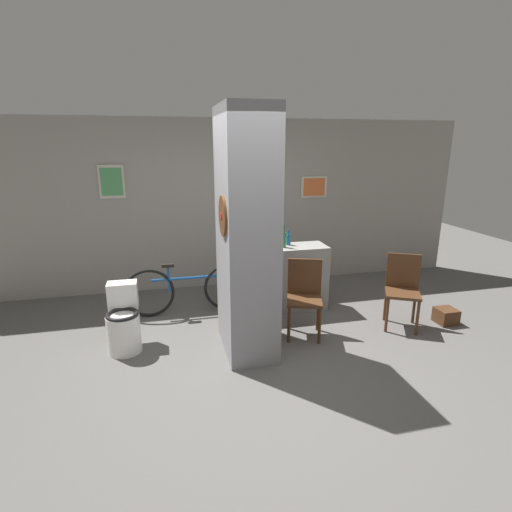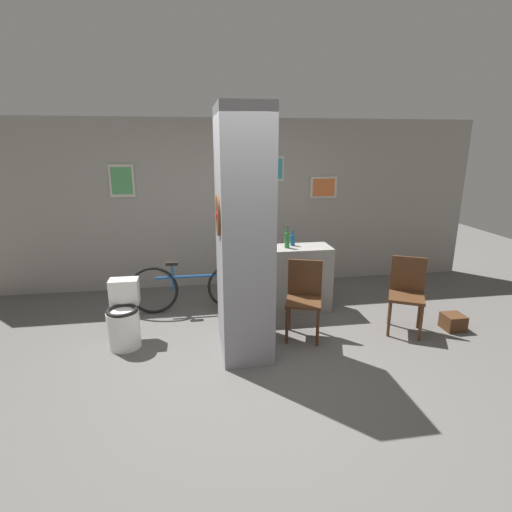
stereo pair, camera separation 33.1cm
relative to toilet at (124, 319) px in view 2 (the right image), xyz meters
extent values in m
plane|color=#5B5956|center=(1.42, -0.73, -0.32)|extent=(14.00, 14.00, 0.00)
cube|color=gray|center=(1.42, 1.90, 0.98)|extent=(8.00, 0.06, 2.60)
cube|color=beige|center=(-0.18, 1.85, 1.38)|extent=(0.36, 0.02, 0.48)
cube|color=#4C9959|center=(-0.18, 1.84, 1.38)|extent=(0.30, 0.01, 0.39)
cube|color=beige|center=(2.92, 1.85, 1.23)|extent=(0.44, 0.02, 0.34)
cube|color=#D86633|center=(2.92, 1.84, 1.23)|extent=(0.36, 0.01, 0.28)
cube|color=beige|center=(2.12, 1.85, 1.53)|extent=(0.28, 0.02, 0.38)
cube|color=teal|center=(2.12, 1.84, 1.53)|extent=(0.23, 0.01, 0.31)
cube|color=gray|center=(1.34, -0.27, 0.98)|extent=(0.52, 0.93, 2.60)
cylinder|color=#593319|center=(1.07, -0.45, 1.23)|extent=(0.03, 0.40, 0.40)
cylinder|color=red|center=(1.05, -0.45, 1.23)|extent=(0.01, 0.07, 0.07)
cube|color=gray|center=(1.99, 0.69, 0.13)|extent=(1.32, 0.44, 0.89)
cylinder|color=white|center=(0.00, -0.06, -0.10)|extent=(0.36, 0.36, 0.43)
torus|color=black|center=(0.00, -0.06, 0.13)|extent=(0.35, 0.35, 0.04)
cube|color=white|center=(0.00, 0.18, 0.26)|extent=(0.32, 0.20, 0.30)
cylinder|color=#4C2D19|center=(1.83, -0.28, -0.10)|extent=(0.04, 0.04, 0.44)
cylinder|color=#4C2D19|center=(2.16, -0.39, -0.10)|extent=(0.04, 0.04, 0.44)
cylinder|color=#4C2D19|center=(1.94, 0.05, -0.10)|extent=(0.04, 0.04, 0.44)
cylinder|color=#4C2D19|center=(2.27, -0.06, -0.10)|extent=(0.04, 0.04, 0.44)
cube|color=#4C2D19|center=(2.05, -0.17, 0.14)|extent=(0.51, 0.51, 0.04)
cube|color=#4C2D19|center=(2.11, 0.01, 0.37)|extent=(0.39, 0.16, 0.44)
cylinder|color=#4C2D19|center=(3.07, -0.30, -0.10)|extent=(0.04, 0.04, 0.44)
cylinder|color=#4C2D19|center=(3.38, -0.46, -0.10)|extent=(0.04, 0.04, 0.44)
cylinder|color=#4C2D19|center=(3.24, 0.01, -0.10)|extent=(0.04, 0.04, 0.44)
cylinder|color=#4C2D19|center=(3.55, -0.16, -0.10)|extent=(0.04, 0.04, 0.44)
cube|color=#4C2D19|center=(3.31, -0.23, 0.14)|extent=(0.54, 0.54, 0.04)
cube|color=#4C2D19|center=(3.40, -0.06, 0.37)|extent=(0.37, 0.22, 0.44)
torus|color=black|center=(0.26, 0.83, 0.01)|extent=(0.66, 0.04, 0.66)
torus|color=black|center=(1.31, 0.83, 0.01)|extent=(0.66, 0.04, 0.66)
cylinder|color=#194C8C|center=(0.78, 0.83, 0.18)|extent=(0.97, 0.04, 0.04)
cylinder|color=#194C8C|center=(0.52, 0.83, 0.18)|extent=(0.03, 0.03, 0.34)
cylinder|color=#194C8C|center=(1.26, 0.83, 0.18)|extent=(0.03, 0.03, 0.31)
cube|color=black|center=(0.52, 0.83, 0.38)|extent=(0.16, 0.06, 0.04)
cylinder|color=#262626|center=(1.26, 0.83, 0.34)|extent=(0.03, 0.42, 0.03)
cylinder|color=#267233|center=(2.05, 0.67, 0.67)|extent=(0.07, 0.07, 0.20)
cylinder|color=#267233|center=(2.05, 0.67, 0.82)|extent=(0.03, 0.03, 0.09)
sphere|color=#333333|center=(2.05, 0.67, 0.87)|extent=(0.03, 0.03, 0.03)
cylinder|color=#19598C|center=(2.15, 0.78, 0.64)|extent=(0.06, 0.06, 0.14)
cylinder|color=#19598C|center=(2.15, 0.78, 0.74)|extent=(0.02, 0.02, 0.06)
sphere|color=#333333|center=(2.15, 0.78, 0.78)|extent=(0.03, 0.03, 0.03)
cube|color=#4C2D19|center=(3.96, -0.25, -0.22)|extent=(0.24, 0.24, 0.19)
camera|label=1|loc=(0.49, -4.27, 1.92)|focal=28.00mm
camera|label=2|loc=(0.81, -4.34, 1.92)|focal=28.00mm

